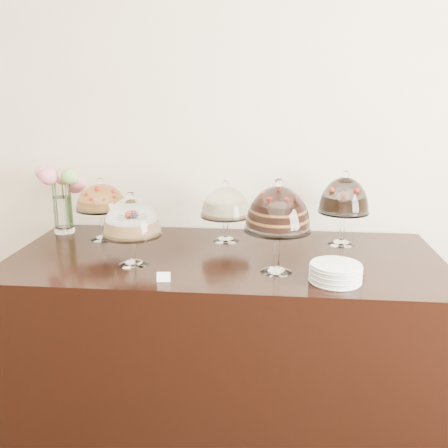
# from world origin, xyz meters

# --- Properties ---
(wall_back) EXTENTS (5.00, 0.04, 3.00)m
(wall_back) POSITION_xyz_m (0.00, 3.00, 1.50)
(wall_back) COLOR beige
(wall_back) RESTS_ON ground
(display_counter) EXTENTS (2.20, 1.00, 0.90)m
(display_counter) POSITION_xyz_m (0.09, 2.45, 0.45)
(display_counter) COLOR black
(display_counter) RESTS_ON ground
(cake_stand_sugar_sponge) EXTENTS (0.28, 0.28, 0.37)m
(cake_stand_sugar_sponge) POSITION_xyz_m (-0.34, 2.27, 1.12)
(cake_stand_sugar_sponge) COLOR white
(cake_stand_sugar_sponge) RESTS_ON display_counter
(cake_stand_choco_layer) EXTENTS (0.31, 0.31, 0.44)m
(cake_stand_choco_layer) POSITION_xyz_m (0.36, 2.23, 1.19)
(cake_stand_choco_layer) COLOR white
(cake_stand_choco_layer) RESTS_ON display_counter
(cake_stand_cheesecake) EXTENTS (0.28, 0.28, 0.35)m
(cake_stand_cheesecake) POSITION_xyz_m (0.07, 2.70, 1.11)
(cake_stand_cheesecake) COLOR white
(cake_stand_cheesecake) RESTS_ON display_counter
(cake_stand_dark_choco) EXTENTS (0.28, 0.28, 0.41)m
(cake_stand_dark_choco) POSITION_xyz_m (0.71, 2.71, 1.16)
(cake_stand_dark_choco) COLOR white
(cake_stand_dark_choco) RESTS_ON display_counter
(cake_stand_fruit_tart) EXTENTS (0.28, 0.28, 0.35)m
(cake_stand_fruit_tart) POSITION_xyz_m (-0.62, 2.67, 1.13)
(cake_stand_fruit_tart) COLOR white
(cake_stand_fruit_tart) RESTS_ON display_counter
(flower_vase) EXTENTS (0.31, 0.29, 0.40)m
(flower_vase) POSITION_xyz_m (-0.90, 2.79, 1.16)
(flower_vase) COLOR white
(flower_vase) RESTS_ON display_counter
(plate_stack) EXTENTS (0.23, 0.23, 0.08)m
(plate_stack) POSITION_xyz_m (0.62, 2.13, 0.94)
(plate_stack) COLOR white
(plate_stack) RESTS_ON display_counter
(price_card_left) EXTENTS (0.06, 0.02, 0.04)m
(price_card_left) POSITION_xyz_m (-0.14, 2.06, 0.92)
(price_card_left) COLOR white
(price_card_left) RESTS_ON display_counter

